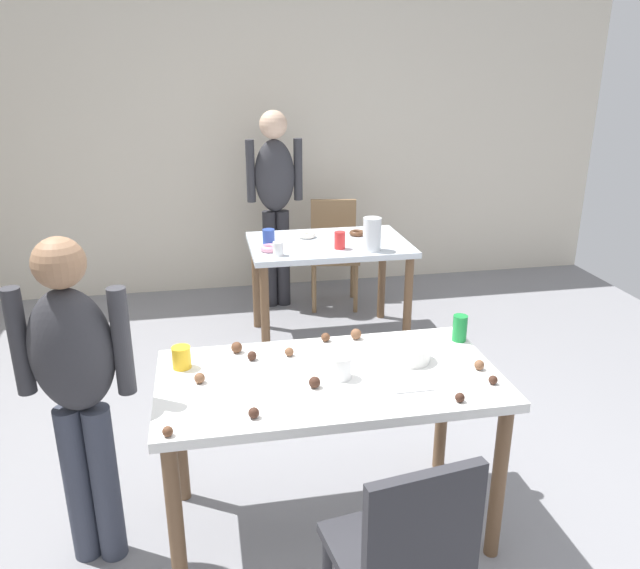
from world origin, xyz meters
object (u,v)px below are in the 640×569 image
object	(u,v)px
person_adult_far	(275,192)
mixing_bowl	(410,353)
soda_can	(460,328)
chair_near_table	(405,553)
dining_table_near	(329,395)
person_girl_near	(76,381)
pitcher_far	(372,234)
chair_far_table	(334,246)
dining_table_far	(329,256)

from	to	relation	value
person_adult_far	mixing_bowl	xyz separation A→B (m)	(0.26, -2.63, -0.19)
mixing_bowl	soda_can	distance (m)	0.33
chair_near_table	dining_table_near	bearing A→B (deg)	97.18
chair_near_table	person_girl_near	bearing A→B (deg)	145.28
pitcher_far	soda_can	bearing A→B (deg)	-89.49
dining_table_near	person_adult_far	xyz separation A→B (m)	(0.11, 2.70, 0.32)
person_girl_near	pitcher_far	bearing A→B (deg)	46.15
person_adult_far	chair_near_table	bearing A→B (deg)	-90.30
chair_far_table	dining_table_near	bearing A→B (deg)	-102.48
chair_far_table	chair_near_table	bearing A→B (deg)	-98.31
pitcher_far	chair_far_table	bearing A→B (deg)	92.79
chair_far_table	soda_can	distance (m)	2.49
chair_near_table	soda_can	xyz separation A→B (m)	(0.56, 0.96, 0.31)
chair_far_table	mixing_bowl	world-z (taller)	chair_far_table
mixing_bowl	soda_can	bearing A→B (deg)	27.60
dining_table_near	person_girl_near	world-z (taller)	person_girl_near
chair_far_table	soda_can	size ratio (longest dim) A/B	7.13
chair_near_table	person_adult_far	size ratio (longest dim) A/B	0.54
dining_table_near	mixing_bowl	distance (m)	0.40
dining_table_far	chair_far_table	world-z (taller)	chair_far_table
dining_table_near	pitcher_far	world-z (taller)	pitcher_far
dining_table_far	mixing_bowl	bearing A→B (deg)	-90.93
dining_table_far	chair_near_table	world-z (taller)	chair_near_table
pitcher_far	person_girl_near	bearing A→B (deg)	-133.85
dining_table_far	chair_far_table	size ratio (longest dim) A/B	1.29
dining_table_far	soda_can	distance (m)	1.76
pitcher_far	dining_table_far	bearing A→B (deg)	133.63
chair_far_table	pitcher_far	size ratio (longest dim) A/B	3.86
dining_table_far	chair_near_table	xyz separation A→B (m)	(-0.30, -2.69, -0.15)
person_adult_far	soda_can	xyz separation A→B (m)	(0.54, -2.48, -0.16)
chair_far_table	mixing_bowl	bearing A→B (deg)	-94.94
person_girl_near	pitcher_far	distance (m)	2.34
soda_can	pitcher_far	xyz separation A→B (m)	(-0.01, 1.47, 0.05)
chair_far_table	person_girl_near	distance (m)	3.13
dining_table_near	chair_near_table	distance (m)	0.76
person_girl_near	chair_near_table	bearing A→B (deg)	-34.72
chair_near_table	chair_far_table	xyz separation A→B (m)	(0.50, 3.42, 0.00)
mixing_bowl	pitcher_far	bearing A→B (deg)	80.39
chair_near_table	pitcher_far	world-z (taller)	pitcher_far
dining_table_far	chair_near_table	bearing A→B (deg)	-96.46
dining_table_far	person_girl_near	bearing A→B (deg)	-125.31
dining_table_near	chair_far_table	world-z (taller)	chair_far_table
dining_table_near	soda_can	world-z (taller)	soda_can
dining_table_far	chair_near_table	size ratio (longest dim) A/B	1.29
soda_can	chair_far_table	bearing A→B (deg)	91.43
dining_table_near	person_girl_near	xyz separation A→B (m)	(-0.98, 0.00, 0.17)
person_adult_far	pitcher_far	world-z (taller)	person_adult_far
dining_table_far	pitcher_far	size ratio (longest dim) A/B	4.96
mixing_bowl	soda_can	size ratio (longest dim) A/B	1.42
chair_near_table	person_girl_near	xyz separation A→B (m)	(-1.07, 0.74, 0.32)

